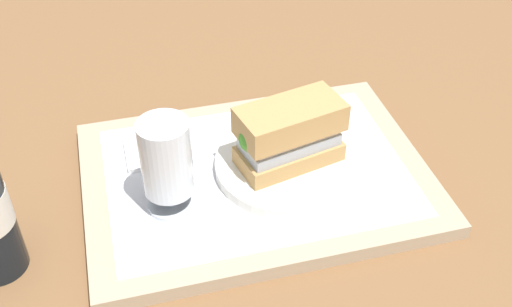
{
  "coord_description": "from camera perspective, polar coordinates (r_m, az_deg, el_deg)",
  "views": [
    {
      "loc": [
        0.16,
        0.59,
        0.56
      ],
      "look_at": [
        0.0,
        0.0,
        0.05
      ],
      "focal_mm": 44.06,
      "sensor_mm": 36.0,
      "label": 1
    }
  ],
  "objects": [
    {
      "name": "sandwich",
      "position": [
        0.78,
        2.87,
        1.72
      ],
      "size": [
        0.14,
        0.09,
        0.08
      ],
      "rotation": [
        0.0,
        0.0,
        0.22
      ],
      "color": "tan",
      "rests_on": "plate"
    },
    {
      "name": "tray",
      "position": [
        0.82,
        0.0,
        -2.16
      ],
      "size": [
        0.44,
        0.32,
        0.02
      ],
      "primitive_type": "cube",
      "color": "tan",
      "rests_on": "ground_plane"
    },
    {
      "name": "napkin_folded",
      "position": [
        0.85,
        -8.77,
        0.34
      ],
      "size": [
        0.09,
        0.07,
        0.01
      ],
      "primitive_type": "cube",
      "color": "white",
      "rests_on": "placemat"
    },
    {
      "name": "ground_plane",
      "position": [
        0.83,
        0.0,
        -2.67
      ],
      "size": [
        3.0,
        3.0,
        0.0
      ],
      "primitive_type": "plane",
      "color": "brown"
    },
    {
      "name": "placemat",
      "position": [
        0.81,
        0.0,
        -1.6
      ],
      "size": [
        0.38,
        0.27,
        0.0
      ],
      "primitive_type": "cube",
      "color": "silver",
      "rests_on": "tray"
    },
    {
      "name": "beer_glass",
      "position": [
        0.72,
        -8.1,
        -0.98
      ],
      "size": [
        0.06,
        0.06,
        0.12
      ],
      "color": "silver",
      "rests_on": "placemat"
    },
    {
      "name": "plate",
      "position": [
        0.81,
        2.96,
        -1.01
      ],
      "size": [
        0.19,
        0.19,
        0.01
      ],
      "primitive_type": "cylinder",
      "color": "silver",
      "rests_on": "placemat"
    }
  ]
}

